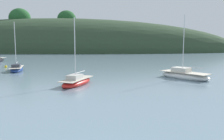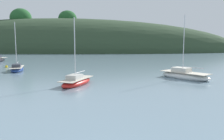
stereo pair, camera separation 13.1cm
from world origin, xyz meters
TOP-DOWN VIEW (x-y plane):
  - far_shoreline_hill at (-25.14, 89.44)m, footprint 150.00×36.00m
  - sailboat_grey_yawl at (-14.30, 28.02)m, footprint 3.13×5.41m
  - sailboat_red_portside at (-3.61, 17.34)m, footprint 3.32×5.50m
  - sailboat_blue_center at (8.65, 21.57)m, footprint 5.86×6.11m
  - mooring_buoy_outer at (-18.10, 32.70)m, footprint 0.44×0.44m

SIDE VIEW (x-z plane):
  - far_shoreline_hill at x=-25.14m, z-range -15.17..15.39m
  - mooring_buoy_outer at x=-18.10m, z-range -0.15..0.39m
  - sailboat_grey_yawl at x=-14.30m, z-range -3.35..4.01m
  - sailboat_red_portside at x=-3.61m, z-range -3.17..3.83m
  - sailboat_blue_center at x=8.65m, z-range -3.48..4.25m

